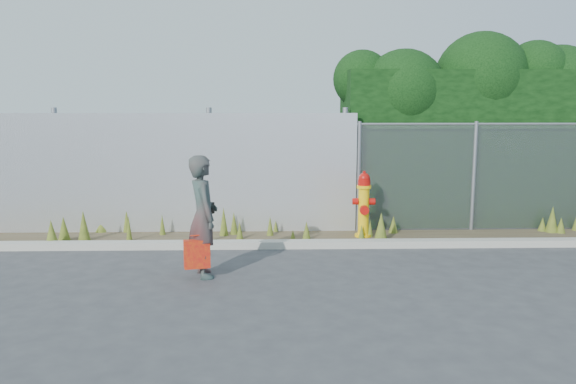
# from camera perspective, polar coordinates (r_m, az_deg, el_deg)

# --- Properties ---
(ground) EXTENTS (80.00, 80.00, 0.00)m
(ground) POSITION_cam_1_polar(r_m,az_deg,el_deg) (7.64, 2.56, -9.06)
(ground) COLOR #3A3A3C
(ground) RESTS_ON ground
(curb) EXTENTS (16.00, 0.22, 0.12)m
(curb) POSITION_cam_1_polar(r_m,az_deg,el_deg) (9.35, 1.78, -5.32)
(curb) COLOR #A7A497
(curb) RESTS_ON ground
(weed_strip) EXTENTS (16.00, 1.35, 0.55)m
(weed_strip) POSITION_cam_1_polar(r_m,az_deg,el_deg) (9.96, -1.16, -3.91)
(weed_strip) COLOR #493C29
(weed_strip) RESTS_ON ground
(corrugated_fence) EXTENTS (8.50, 0.21, 2.30)m
(corrugated_fence) POSITION_cam_1_polar(r_m,az_deg,el_deg) (10.68, -16.24, 1.81)
(corrugated_fence) COLOR silver
(corrugated_fence) RESTS_ON ground
(chainlink_fence) EXTENTS (6.50, 0.07, 2.05)m
(chainlink_fence) POSITION_cam_1_polar(r_m,az_deg,el_deg) (11.38, 23.32, 1.49)
(chainlink_fence) COLOR gray
(chainlink_fence) RESTS_ON ground
(hedge) EXTENTS (7.52, 2.08, 3.78)m
(hedge) POSITION_cam_1_polar(r_m,az_deg,el_deg) (12.33, 22.42, 6.66)
(hedge) COLOR black
(hedge) RESTS_ON ground
(fire_hydrant) EXTENTS (0.40, 0.36, 1.20)m
(fire_hydrant) POSITION_cam_1_polar(r_m,az_deg,el_deg) (10.03, 7.69, -1.38)
(fire_hydrant) COLOR yellow
(fire_hydrant) RESTS_ON ground
(woman) EXTENTS (0.58, 0.71, 1.68)m
(woman) POSITION_cam_1_polar(r_m,az_deg,el_deg) (7.76, -8.63, -2.46)
(woman) COLOR #0F6259
(woman) RESTS_ON ground
(red_tote_bag) EXTENTS (0.35, 0.13, 0.45)m
(red_tote_bag) POSITION_cam_1_polar(r_m,az_deg,el_deg) (7.68, -9.24, -6.23)
(red_tote_bag) COLOR red
(black_shoulder_bag) EXTENTS (0.21, 0.09, 0.16)m
(black_shoulder_bag) POSITION_cam_1_polar(r_m,az_deg,el_deg) (7.95, -8.29, -1.59)
(black_shoulder_bag) COLOR black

